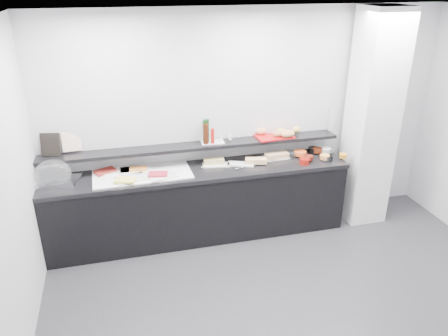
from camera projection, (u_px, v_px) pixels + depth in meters
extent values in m
plane|color=#2D2D30|center=(307.00, 318.00, 4.18)|extent=(5.00, 5.00, 0.00)
cube|color=#BABDC2|center=(248.00, 121.00, 5.40)|extent=(5.00, 0.02, 2.70)
plane|color=white|center=(337.00, 23.00, 3.08)|extent=(5.00, 5.00, 0.00)
cube|color=white|center=(372.00, 120.00, 5.43)|extent=(0.50, 0.50, 2.70)
cube|color=black|center=(199.00, 205.00, 5.35)|extent=(3.60, 0.60, 0.85)
cube|color=black|center=(198.00, 171.00, 5.17)|extent=(3.62, 0.62, 0.05)
cube|color=black|center=(195.00, 146.00, 5.22)|extent=(3.60, 0.25, 0.04)
cube|color=silver|center=(56.00, 182.00, 4.80)|extent=(0.56, 0.43, 0.04)
ellipsoid|color=white|center=(53.00, 175.00, 4.73)|extent=(0.45, 0.35, 0.34)
cube|color=white|center=(142.00, 174.00, 5.02)|extent=(1.13, 0.56, 0.01)
cube|color=white|center=(116.00, 171.00, 5.07)|extent=(0.30, 0.20, 0.01)
cube|color=maroon|center=(105.00, 171.00, 5.02)|extent=(0.27, 0.23, 0.02)
cube|color=white|center=(135.00, 170.00, 5.08)|extent=(0.35, 0.24, 0.01)
cube|color=orange|center=(138.00, 169.00, 5.08)|extent=(0.21, 0.14, 0.02)
cube|color=silver|center=(131.00, 179.00, 4.87)|extent=(0.37, 0.29, 0.01)
cube|color=#DED856|center=(125.00, 180.00, 4.79)|extent=(0.26, 0.20, 0.02)
cube|color=silver|center=(163.00, 176.00, 4.93)|extent=(0.35, 0.27, 0.01)
cube|color=maroon|center=(158.00, 174.00, 4.94)|extent=(0.23, 0.17, 0.02)
cube|color=silver|center=(216.00, 165.00, 5.26)|extent=(0.34, 0.18, 0.01)
cube|color=tan|center=(214.00, 161.00, 5.27)|extent=(0.25, 0.12, 0.06)
cylinder|color=#ADAFB4|center=(208.00, 166.00, 5.19)|extent=(0.16, 0.01, 0.01)
cube|color=white|center=(241.00, 164.00, 5.29)|extent=(0.35, 0.25, 0.01)
cube|color=tan|center=(256.00, 161.00, 5.28)|extent=(0.27, 0.15, 0.06)
cylinder|color=silver|center=(240.00, 168.00, 5.15)|extent=(0.15, 0.06, 0.01)
cube|color=white|center=(273.00, 158.00, 5.46)|extent=(0.40, 0.19, 0.01)
cube|color=tan|center=(277.00, 155.00, 5.44)|extent=(0.30, 0.14, 0.06)
cylinder|color=silver|center=(276.00, 159.00, 5.39)|extent=(0.15, 0.07, 0.01)
cylinder|color=white|center=(289.00, 154.00, 5.50)|extent=(0.19, 0.19, 0.07)
cylinder|color=#F15B20|center=(300.00, 153.00, 5.51)|extent=(0.16, 0.16, 0.05)
cylinder|color=black|center=(313.00, 150.00, 5.63)|extent=(0.15, 0.15, 0.07)
cylinder|color=#511B0B|center=(317.00, 150.00, 5.60)|extent=(0.16, 0.16, 0.05)
cylinder|color=silver|center=(327.00, 152.00, 5.58)|extent=(0.23, 0.23, 0.07)
cylinder|color=white|center=(325.00, 150.00, 5.61)|extent=(0.16, 0.16, 0.05)
cylinder|color=maroon|center=(304.00, 161.00, 5.29)|extent=(0.16, 0.16, 0.07)
cylinder|color=#52150B|center=(309.00, 158.00, 5.36)|extent=(0.11, 0.11, 0.05)
cylinder|color=silver|center=(326.00, 158.00, 5.38)|extent=(0.16, 0.16, 0.07)
cylinder|color=orange|center=(325.00, 157.00, 5.39)|extent=(0.15, 0.15, 0.05)
cylinder|color=black|center=(328.00, 158.00, 5.39)|extent=(0.13, 0.13, 0.07)
cylinder|color=orange|center=(343.00, 156.00, 5.43)|extent=(0.10, 0.10, 0.05)
cube|color=black|center=(50.00, 145.00, 4.84)|extent=(0.22, 0.11, 0.26)
cube|color=beige|center=(71.00, 142.00, 4.93)|extent=(0.21, 0.08, 0.22)
cube|color=white|center=(212.00, 142.00, 5.28)|extent=(0.29, 0.19, 0.01)
cylinder|color=#103E16|center=(205.00, 131.00, 5.22)|extent=(0.07, 0.07, 0.26)
cylinder|color=#351709|center=(206.00, 134.00, 5.16)|extent=(0.08, 0.08, 0.24)
cylinder|color=#0D3314|center=(206.00, 131.00, 5.22)|extent=(0.08, 0.08, 0.28)
cylinder|color=red|center=(213.00, 136.00, 5.18)|extent=(0.05, 0.05, 0.18)
cylinder|color=white|center=(221.00, 139.00, 5.26)|extent=(0.04, 0.04, 0.07)
cylinder|color=white|center=(230.00, 137.00, 5.31)|extent=(0.05, 0.05, 0.07)
cube|color=#AF1214|center=(273.00, 136.00, 5.46)|extent=(0.48, 0.36, 0.02)
ellipsoid|color=#CD804E|center=(261.00, 131.00, 5.46)|extent=(0.15, 0.10, 0.08)
ellipsoid|color=#B39444|center=(280.00, 131.00, 5.48)|extent=(0.12, 0.08, 0.08)
ellipsoid|color=gold|center=(296.00, 129.00, 5.53)|extent=(0.14, 0.11, 0.08)
ellipsoid|color=#B66F45|center=(278.00, 133.00, 5.39)|extent=(0.14, 0.10, 0.08)
ellipsoid|color=#BA8046|center=(286.00, 134.00, 5.36)|extent=(0.14, 0.09, 0.08)
ellipsoid|color=tan|center=(289.00, 134.00, 5.38)|extent=(0.18, 0.15, 0.08)
ellipsoid|color=#B39444|center=(283.00, 132.00, 5.44)|extent=(0.13, 0.09, 0.08)
ellipsoid|color=#BC7E47|center=(283.00, 132.00, 5.43)|extent=(0.17, 0.12, 0.08)
cylinder|color=white|center=(332.00, 120.00, 5.58)|extent=(0.11, 0.11, 0.30)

